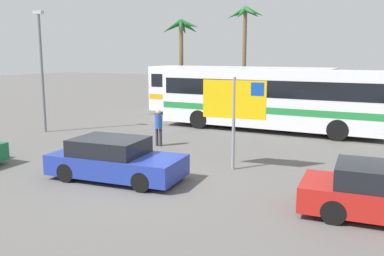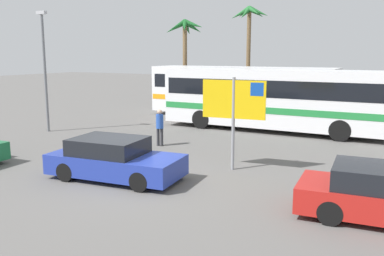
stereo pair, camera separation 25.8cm
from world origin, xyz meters
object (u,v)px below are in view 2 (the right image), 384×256
at_px(bus_front_coach, 273,97).
at_px(car_blue, 114,159).
at_px(ferry_sign, 235,103).
at_px(pedestrian_crossing_lot, 160,125).
at_px(bus_rear_coach, 241,89).

height_order(bus_front_coach, car_blue, bus_front_coach).
relative_size(ferry_sign, pedestrian_crossing_lot, 2.00).
relative_size(bus_rear_coach, car_blue, 2.60).
relative_size(bus_front_coach, bus_rear_coach, 1.00).
xyz_separation_m(bus_rear_coach, car_blue, (1.25, -14.14, -1.15)).
relative_size(bus_rear_coach, ferry_sign, 3.61).
bearing_deg(ferry_sign, bus_rear_coach, 104.33).
xyz_separation_m(bus_front_coach, bus_rear_coach, (-3.12, 3.38, 0.00)).
bearing_deg(bus_front_coach, pedestrian_crossing_lot, -118.35).
height_order(bus_front_coach, bus_rear_coach, same).
xyz_separation_m(bus_front_coach, car_blue, (-1.87, -10.76, -1.15)).
xyz_separation_m(ferry_sign, pedestrian_crossing_lot, (-4.33, 2.04, -1.39)).
distance_m(bus_front_coach, ferry_sign, 8.07).
relative_size(bus_front_coach, ferry_sign, 3.61).
height_order(bus_front_coach, pedestrian_crossing_lot, bus_front_coach).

